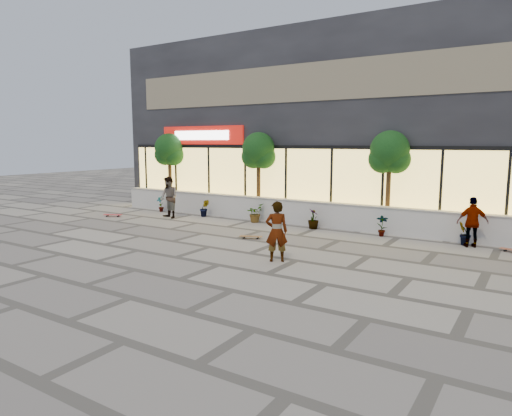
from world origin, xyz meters
The scene contains 17 objects.
ground centered at (0.00, 0.00, 0.00)m, with size 80.00×80.00×0.00m, color #A19A8C.
planter_wall centered at (0.00, 7.00, 0.52)m, with size 22.00×0.42×1.04m.
retail_building centered at (0.00, 12.49, 4.25)m, with size 24.00×9.17×8.50m.
shrub_a centered at (-8.50, 6.45, 0.41)m, with size 0.43×0.29×0.81m, color #113612.
shrub_b centered at (-5.70, 6.45, 0.41)m, with size 0.45×0.36×0.81m, color #113612.
shrub_c centered at (-2.90, 6.45, 0.41)m, with size 0.73×0.63×0.81m, color #113612.
shrub_d centered at (-0.10, 6.45, 0.41)m, with size 0.45×0.45×0.81m, color #113612.
shrub_e centered at (2.70, 6.45, 0.41)m, with size 0.43×0.29×0.81m, color #113612.
shrub_f centered at (5.50, 6.45, 0.41)m, with size 0.45×0.36×0.81m, color #113612.
tree_west centered at (-9.00, 7.70, 2.99)m, with size 1.60×1.50×3.92m.
tree_midwest centered at (-3.50, 7.70, 2.99)m, with size 1.60×1.50×3.92m.
tree_mideast centered at (2.50, 7.70, 2.99)m, with size 1.60×1.50×3.92m.
skater_center centered at (1.18, 1.25, 0.89)m, with size 0.65×0.43×1.78m, color white.
skater_left centered at (-6.82, 5.26, 0.95)m, with size 0.93×0.72×1.90m, color #8C735A.
skater_right_near centered at (5.75, 6.30, 0.84)m, with size 0.99×0.41×1.68m, color white.
skateboard_center centered at (-1.18, 3.49, 0.08)m, with size 0.84×0.50×0.10m.
skateboard_left centered at (-9.34, 4.13, 0.09)m, with size 0.87×0.57×0.10m.
Camera 1 is at (7.67, -10.06, 3.47)m, focal length 32.00 mm.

